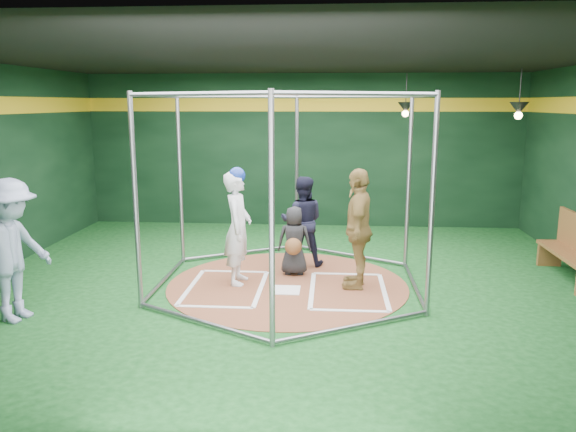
# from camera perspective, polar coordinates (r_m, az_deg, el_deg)

# --- Properties ---
(room_shell) EXTENTS (10.10, 9.10, 3.53)m
(room_shell) POSITION_cam_1_polar(r_m,az_deg,el_deg) (8.60, -0.05, 4.15)
(room_shell) COLOR #0D3B13
(room_shell) RESTS_ON ground
(clay_disc) EXTENTS (3.80, 3.80, 0.01)m
(clay_disc) POSITION_cam_1_polar(r_m,az_deg,el_deg) (8.99, -0.05, -6.98)
(clay_disc) COLOR brown
(clay_disc) RESTS_ON ground
(home_plate) EXTENTS (0.43, 0.43, 0.01)m
(home_plate) POSITION_cam_1_polar(r_m,az_deg,el_deg) (8.70, -0.20, -7.53)
(home_plate) COLOR white
(home_plate) RESTS_ON clay_disc
(batter_box_left) EXTENTS (1.17, 1.77, 0.01)m
(batter_box_left) POSITION_cam_1_polar(r_m,az_deg,el_deg) (8.87, -6.36, -7.23)
(batter_box_left) COLOR white
(batter_box_left) RESTS_ON clay_disc
(batter_box_right) EXTENTS (1.17, 1.77, 0.01)m
(batter_box_right) POSITION_cam_1_polar(r_m,az_deg,el_deg) (8.73, 6.11, -7.54)
(batter_box_right) COLOR white
(batter_box_right) RESTS_ON clay_disc
(batting_cage) EXTENTS (4.05, 4.67, 3.00)m
(batting_cage) POSITION_cam_1_polar(r_m,az_deg,el_deg) (8.63, -0.05, 2.47)
(batting_cage) COLOR gray
(batting_cage) RESTS_ON ground
(pendant_lamp_near) EXTENTS (0.34, 0.34, 0.90)m
(pendant_lamp_near) POSITION_cam_1_polar(r_m,az_deg,el_deg) (12.20, 11.86, 10.71)
(pendant_lamp_near) COLOR black
(pendant_lamp_near) RESTS_ON room_shell
(pendant_lamp_far) EXTENTS (0.34, 0.34, 0.90)m
(pendant_lamp_far) POSITION_cam_1_polar(r_m,az_deg,el_deg) (11.02, 22.40, 10.05)
(pendant_lamp_far) COLOR black
(pendant_lamp_far) RESTS_ON room_shell
(batter_figure) EXTENTS (0.44, 0.66, 1.86)m
(batter_figure) POSITION_cam_1_polar(r_m,az_deg,el_deg) (8.86, -5.12, -1.05)
(batter_figure) COLOR silver
(batter_figure) RESTS_ON clay_disc
(visitor_leopard) EXTENTS (0.57, 1.13, 1.86)m
(visitor_leopard) POSITION_cam_1_polar(r_m,az_deg,el_deg) (8.71, 7.15, -1.26)
(visitor_leopard) COLOR tan
(visitor_leopard) RESTS_ON clay_disc
(catcher_figure) EXTENTS (0.57, 0.58, 1.16)m
(catcher_figure) POSITION_cam_1_polar(r_m,az_deg,el_deg) (9.34, 0.63, -2.55)
(catcher_figure) COLOR black
(catcher_figure) RESTS_ON clay_disc
(umpire) EXTENTS (0.78, 0.62, 1.58)m
(umpire) POSITION_cam_1_polar(r_m,az_deg,el_deg) (9.85, 1.46, -0.53)
(umpire) COLOR black
(umpire) RESTS_ON clay_disc
(bystander_blue) EXTENTS (0.98, 1.36, 1.90)m
(bystander_blue) POSITION_cam_1_polar(r_m,az_deg,el_deg) (8.18, -26.25, -3.17)
(bystander_blue) COLOR #8B99B8
(bystander_blue) RESTS_ON ground
(dugout_bench) EXTENTS (0.42, 1.81, 1.06)m
(dugout_bench) POSITION_cam_1_polar(r_m,az_deg,el_deg) (10.22, 27.16, -2.89)
(dugout_bench) COLOR brown
(dugout_bench) RESTS_ON ground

